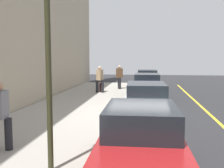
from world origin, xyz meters
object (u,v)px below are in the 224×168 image
at_px(parked_car_red, 141,140).
at_px(rolling_suitcase, 101,87).
at_px(pedestrian_brown_coat, 119,76).
at_px(pedestrian_grey_coat, 0,114).
at_px(parked_car_white, 146,101).
at_px(parked_car_silver, 147,78).
at_px(traffic_light_pole, 47,25).
at_px(pedestrian_tan_coat, 100,78).
at_px(parked_car_navy, 147,85).

distance_m(parked_car_red, rolling_suitcase, 13.13).
xyz_separation_m(pedestrian_brown_coat, pedestrian_grey_coat, (14.07, -1.72, -0.00)).
distance_m(pedestrian_brown_coat, rolling_suitcase, 2.31).
bearing_deg(pedestrian_grey_coat, parked_car_white, 140.95).
xyz_separation_m(parked_car_silver, rolling_suitcase, (4.57, -3.25, -0.30)).
relative_size(parked_car_red, rolling_suitcase, 4.34).
distance_m(pedestrian_brown_coat, traffic_light_pole, 15.34).
bearing_deg(pedestrian_tan_coat, pedestrian_grey_coat, -2.86).
relative_size(parked_car_navy, pedestrian_brown_coat, 2.30).
height_order(pedestrian_brown_coat, rolling_suitcase, pedestrian_brown_coat).
bearing_deg(pedestrian_grey_coat, pedestrian_brown_coat, 173.05).
height_order(parked_car_silver, parked_car_red, same).
relative_size(parked_car_white, pedestrian_grey_coat, 2.42).
distance_m(parked_car_navy, pedestrian_tan_coat, 3.34).
bearing_deg(parked_car_white, traffic_light_pole, -19.26).
bearing_deg(traffic_light_pole, pedestrian_grey_coat, -122.12).
height_order(parked_car_navy, rolling_suitcase, parked_car_navy).
relative_size(parked_car_navy, traffic_light_pole, 0.91).
relative_size(parked_car_white, parked_car_red, 1.05).
distance_m(parked_car_navy, rolling_suitcase, 3.43).
height_order(parked_car_silver, pedestrian_tan_coat, pedestrian_tan_coat).
xyz_separation_m(parked_car_silver, pedestrian_brown_coat, (2.66, -2.14, 0.37)).
distance_m(pedestrian_brown_coat, pedestrian_grey_coat, 14.18).
bearing_deg(parked_car_silver, pedestrian_brown_coat, -38.81).
xyz_separation_m(parked_car_navy, parked_car_white, (6.37, -0.03, 0.00)).
xyz_separation_m(parked_car_red, rolling_suitcase, (-12.75, -3.11, -0.30)).
bearing_deg(pedestrian_grey_coat, rolling_suitcase, 177.15).
height_order(parked_car_silver, pedestrian_grey_coat, pedestrian_grey_coat).
height_order(parked_car_navy, pedestrian_tan_coat, pedestrian_tan_coat).
bearing_deg(pedestrian_tan_coat, traffic_light_pole, 5.32).
bearing_deg(parked_car_silver, parked_car_red, -0.47).
distance_m(parked_car_white, pedestrian_brown_coat, 9.61).
relative_size(parked_car_white, traffic_light_pole, 0.95).
relative_size(parked_car_red, pedestrian_tan_coat, 2.28).
relative_size(pedestrian_tan_coat, pedestrian_grey_coat, 1.01).
relative_size(parked_car_navy, pedestrian_grey_coat, 2.32).
height_order(parked_car_navy, parked_car_white, same).
bearing_deg(parked_car_red, pedestrian_brown_coat, -172.24).
bearing_deg(parked_car_navy, parked_car_silver, 179.89).
relative_size(parked_car_navy, parked_car_red, 1.00).
distance_m(parked_car_silver, parked_car_white, 12.03).
relative_size(parked_car_white, pedestrian_brown_coat, 2.41).
xyz_separation_m(parked_car_navy, traffic_light_pole, (12.19, -2.06, 2.52)).
height_order(pedestrian_grey_coat, traffic_light_pole, traffic_light_pole).
distance_m(parked_car_white, traffic_light_pole, 6.66).
xyz_separation_m(parked_car_white, pedestrian_grey_coat, (4.70, -3.82, 0.36)).
bearing_deg(rolling_suitcase, pedestrian_grey_coat, -2.85).
bearing_deg(parked_car_white, parked_car_silver, 179.82).
xyz_separation_m(parked_car_silver, pedestrian_grey_coat, (16.73, -3.85, 0.36)).
distance_m(pedestrian_brown_coat, pedestrian_tan_coat, 2.61).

